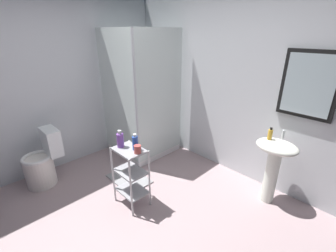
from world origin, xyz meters
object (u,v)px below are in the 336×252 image
object	(u,v)px
shampoo_bottle_blue	(135,143)
rinse_cup	(138,149)
pedestal_sink	(274,159)
bath_mat	(129,179)
shower_stall	(142,128)
hand_soap_bottle	(270,134)
conditioner_bottle_purple	(120,140)
toilet	(43,163)
storage_cart	(131,172)

from	to	relation	value
shampoo_bottle_blue	rinse_cup	world-z (taller)	shampoo_bottle_blue
pedestal_sink	bath_mat	bearing A→B (deg)	-147.63
shower_stall	hand_soap_bottle	distance (m)	2.00
shower_stall	conditioner_bottle_purple	xyz separation A→B (m)	(0.79, -0.91, 0.36)
toilet	bath_mat	world-z (taller)	toilet
rinse_cup	bath_mat	size ratio (longest dim) A/B	0.15
storage_cart	shampoo_bottle_blue	world-z (taller)	shampoo_bottle_blue
pedestal_sink	toilet	world-z (taller)	pedestal_sink
storage_cart	bath_mat	bearing A→B (deg)	150.01
storage_cart	shampoo_bottle_blue	xyz separation A→B (m)	(0.06, 0.05, 0.39)
rinse_cup	pedestal_sink	bearing A→B (deg)	50.57
shower_stall	pedestal_sink	size ratio (longest dim) A/B	2.47
shampoo_bottle_blue	bath_mat	size ratio (longest dim) A/B	0.31
toilet	shampoo_bottle_blue	bearing A→B (deg)	28.44
toilet	bath_mat	distance (m)	1.17
shampoo_bottle_blue	conditioner_bottle_purple	bearing A→B (deg)	-154.39
shampoo_bottle_blue	hand_soap_bottle	bearing A→B (deg)	50.14
shower_stall	pedestal_sink	xyz separation A→B (m)	(2.03, 0.34, 0.12)
hand_soap_bottle	shampoo_bottle_blue	world-z (taller)	hand_soap_bottle
toilet	conditioner_bottle_purple	size ratio (longest dim) A/B	3.77
shower_stall	storage_cart	bearing A→B (deg)	-44.30
pedestal_sink	shower_stall	bearing A→B (deg)	-170.36
hand_soap_bottle	shower_stall	bearing A→B (deg)	-170.16
bath_mat	storage_cart	bearing A→B (deg)	-29.99
toilet	storage_cart	distance (m)	1.32
hand_soap_bottle	shampoo_bottle_blue	bearing A→B (deg)	-129.86
bath_mat	shower_stall	bearing A→B (deg)	126.97
shower_stall	hand_soap_bottle	size ratio (longest dim) A/B	13.85
hand_soap_bottle	rinse_cup	bearing A→B (deg)	-126.83
pedestal_sink	storage_cart	bearing A→B (deg)	-132.52
pedestal_sink	conditioner_bottle_purple	bearing A→B (deg)	-134.57
toilet	bath_mat	xyz separation A→B (m)	(0.74, 0.86, -0.31)
storage_cart	toilet	bearing A→B (deg)	-152.34
pedestal_sink	hand_soap_bottle	size ratio (longest dim) A/B	5.61
pedestal_sink	rinse_cup	world-z (taller)	rinse_cup
toilet	shampoo_bottle_blue	xyz separation A→B (m)	(1.22, 0.66, 0.51)
shampoo_bottle_blue	conditioner_bottle_purple	size ratio (longest dim) A/B	0.93
pedestal_sink	storage_cart	world-z (taller)	pedestal_sink
toilet	bath_mat	bearing A→B (deg)	49.05
shower_stall	storage_cart	xyz separation A→B (m)	(0.90, -0.88, -0.03)
conditioner_bottle_purple	bath_mat	bearing A→B (deg)	138.43
pedestal_sink	toilet	bearing A→B (deg)	-141.27
storage_cart	conditioner_bottle_purple	bearing A→B (deg)	-164.93
shower_stall	storage_cart	world-z (taller)	shower_stall
toilet	shampoo_bottle_blue	distance (m)	1.48
storage_cart	hand_soap_bottle	world-z (taller)	hand_soap_bottle
shower_stall	pedestal_sink	bearing A→B (deg)	9.64
shower_stall	hand_soap_bottle	world-z (taller)	shower_stall
toilet	rinse_cup	bearing A→B (deg)	25.92
toilet	storage_cart	size ratio (longest dim) A/B	1.03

